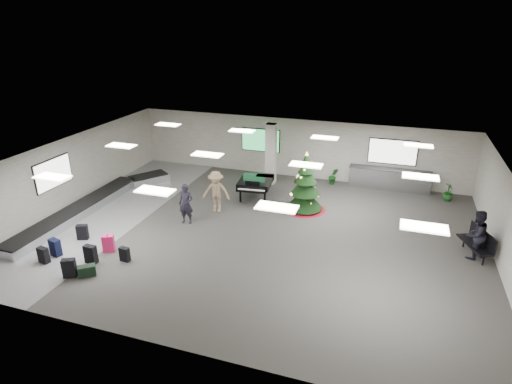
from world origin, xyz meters
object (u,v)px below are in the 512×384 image
(grand_piano, at_px, (255,183))
(potted_plant_right, at_px, (448,192))
(traveler_b, at_px, (216,192))
(christmas_tree, at_px, (305,190))
(service_counter, at_px, (389,179))
(traveler_bench, at_px, (476,235))
(potted_plant_left, at_px, (333,176))
(bench, at_px, (479,242))
(baggage_carousel, at_px, (94,204))
(traveler_a, at_px, (186,204))
(pink_suitcase, at_px, (108,244))

(grand_piano, distance_m, potted_plant_right, 9.28)
(grand_piano, height_order, traveler_b, traveler_b)
(christmas_tree, bearing_deg, service_counter, 46.84)
(traveler_bench, relative_size, potted_plant_left, 2.09)
(bench, bearing_deg, baggage_carousel, 160.37)
(traveler_b, height_order, potted_plant_right, traveler_b)
(service_counter, distance_m, traveler_b, 9.01)
(christmas_tree, relative_size, traveler_a, 1.59)
(service_counter, bearing_deg, potted_plant_left, -175.76)
(service_counter, distance_m, bench, 6.78)
(pink_suitcase, bearing_deg, grand_piano, 35.65)
(grand_piano, xyz_separation_m, potted_plant_right, (8.89, 2.64, -0.36))
(traveler_bench, bearing_deg, bench, 177.15)
(pink_suitcase, distance_m, bench, 13.71)
(pink_suitcase, xyz_separation_m, traveler_b, (2.44, 4.60, 0.63))
(pink_suitcase, relative_size, potted_plant_left, 0.76)
(bench, bearing_deg, pink_suitcase, 174.25)
(baggage_carousel, height_order, pink_suitcase, pink_suitcase)
(bench, relative_size, potted_plant_left, 1.93)
(service_counter, relative_size, traveler_a, 2.31)
(pink_suitcase, xyz_separation_m, potted_plant_left, (6.93, 9.66, 0.12))
(traveler_a, bearing_deg, baggage_carousel, 174.31)
(baggage_carousel, xyz_separation_m, service_counter, (12.84, 6.73, 0.33))
(christmas_tree, distance_m, grand_piano, 2.62)
(potted_plant_right, bearing_deg, traveler_bench, -85.38)
(pink_suitcase, xyz_separation_m, christmas_tree, (6.18, 6.06, 0.62))
(pink_suitcase, bearing_deg, traveler_bench, -9.07)
(baggage_carousel, relative_size, potted_plant_right, 11.35)
(traveler_b, bearing_deg, traveler_bench, -12.99)
(traveler_a, relative_size, potted_plant_left, 1.95)
(traveler_b, bearing_deg, potted_plant_left, 39.54)
(potted_plant_left, bearing_deg, service_counter, 4.24)
(service_counter, bearing_deg, traveler_a, -139.98)
(christmas_tree, bearing_deg, potted_plant_left, 78.19)
(pink_suitcase, distance_m, grand_piano, 7.54)
(potted_plant_right, bearing_deg, christmas_tree, -153.38)
(pink_suitcase, height_order, traveler_a, traveler_a)
(baggage_carousel, xyz_separation_m, bench, (16.22, 0.85, 0.38))
(service_counter, bearing_deg, bench, -60.16)
(bench, xyz_separation_m, traveler_bench, (-0.17, -0.14, 0.35))
(pink_suitcase, height_order, christmas_tree, christmas_tree)
(baggage_carousel, relative_size, bench, 5.59)
(pink_suitcase, relative_size, traveler_bench, 0.36)
(bench, bearing_deg, christmas_tree, 140.66)
(service_counter, relative_size, potted_plant_left, 4.51)
(traveler_b, height_order, traveler_bench, traveler_b)
(traveler_bench, bearing_deg, christmas_tree, -60.79)
(baggage_carousel, height_order, service_counter, service_counter)
(service_counter, height_order, bench, service_counter)
(christmas_tree, relative_size, traveler_bench, 1.48)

